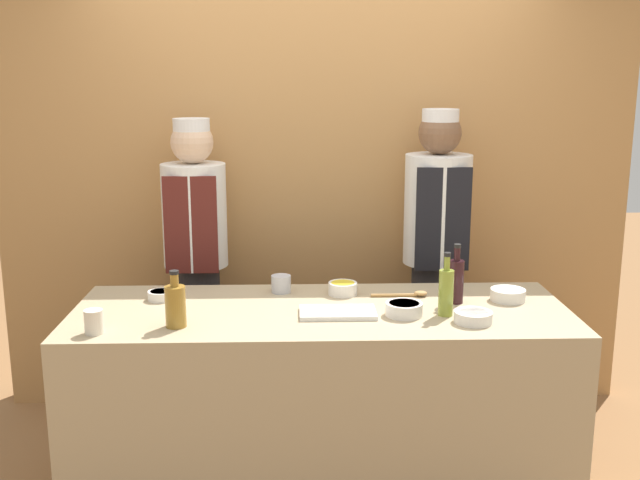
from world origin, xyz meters
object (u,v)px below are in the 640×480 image
Objects in this scene: cup_cream at (94,322)px; chef_left at (196,261)px; cutting_board at (338,313)px; chef_right at (436,255)px; cup_steel at (281,284)px; sauce_bowl_yellow at (343,288)px; sauce_bowl_white at (473,316)px; bottle_wine at (456,280)px; bottle_vinegar at (175,305)px; bottle_oil at (446,291)px; sauce_bowl_red at (404,308)px; wooden_spoon at (408,294)px; sauce_bowl_green at (508,294)px; sauce_bowl_orange at (161,295)px.

cup_cream is 1.08m from chef_left.
cutting_board is 1.02m from chef_right.
cup_steel is 0.68m from chef_left.
chef_right is at bearing 44.67° from sauce_bowl_yellow.
sauce_bowl_white is at bearing -90.97° from chef_right.
cutting_board is 0.20× the size of chef_left.
bottle_wine is 0.16× the size of chef_left.
bottle_vinegar is at bearing -168.90° from cutting_board.
bottle_oil is at bearing -37.28° from sauce_bowl_yellow.
sauce_bowl_white is 0.96m from chef_right.
sauce_bowl_red is (-0.28, 0.10, 0.00)m from sauce_bowl_white.
chef_left is at bearing 75.27° from cup_cream.
wooden_spoon is (0.30, -0.05, -0.02)m from sauce_bowl_yellow.
sauce_bowl_white is 0.58× the size of bottle_wine.
chef_right is at bearing 87.20° from bottle_wine.
sauce_bowl_yellow is at bearing -35.11° from chef_left.
wooden_spoon is (0.60, -0.09, -0.03)m from cup_steel.
sauce_bowl_green is 0.09× the size of chef_left.
bottle_vinegar is at bearing -148.64° from sauce_bowl_yellow.
sauce_bowl_red is 0.65m from cup_steel.
bottle_wine is at bearing -3.68° from sauce_bowl_orange.
wooden_spoon is at bearing 0.56° from sauce_bowl_orange.
sauce_bowl_green is 1.06m from cup_steel.
chef_right reaches higher than bottle_vinegar.
bottle_vinegar is 0.65m from cup_steel.
chef_left is (-0.47, 0.49, -0.01)m from cup_steel.
chef_right is at bearing 82.38° from bottle_oil.
bottle_vinegar reaches higher than sauce_bowl_green.
cutting_board is 1.11m from chef_left.
bottle_oil reaches higher than bottle_vinegar.
sauce_bowl_yellow is 0.51× the size of wooden_spoon.
sauce_bowl_orange is 0.07× the size of chef_right.
chef_right is (0.29, 0.86, 0.02)m from sauce_bowl_red.
sauce_bowl_yellow is 0.85× the size of sauce_bowl_white.
bottle_wine reaches higher than sauce_bowl_green.
bottle_oil is (-0.33, -0.20, 0.08)m from sauce_bowl_green.
sauce_bowl_green reaches higher than cutting_board.
cup_steel reaches higher than sauce_bowl_orange.
cup_cream is 0.06× the size of chef_right.
cup_cream is (-1.04, -0.51, 0.02)m from sauce_bowl_yellow.
cup_cream reaches higher than cup_steel.
sauce_bowl_yellow is at bearing 82.46° from cutting_board.
cutting_board is 3.55× the size of cup_steel.
sauce_bowl_orange is 0.41m from bottle_vinegar.
chef_left is 1.30m from chef_right.
chef_right is (1.26, 0.97, -0.04)m from bottle_vinegar.
sauce_bowl_yellow is 0.68m from sauce_bowl_white.
cutting_board is at bearing -166.99° from sauce_bowl_green.
sauce_bowl_white is 0.67× the size of bottle_vinegar.
bottle_wine reaches higher than sauce_bowl_orange.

